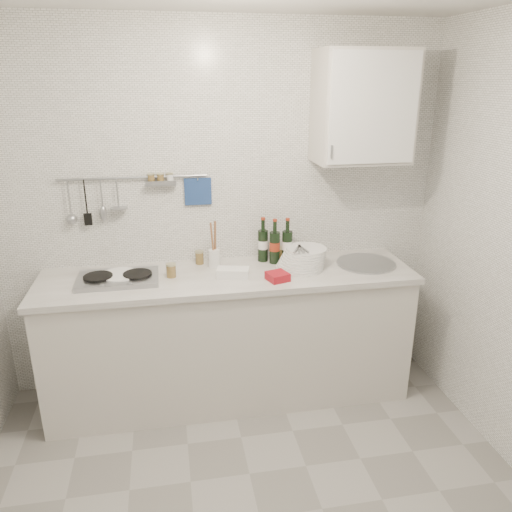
{
  "coord_description": "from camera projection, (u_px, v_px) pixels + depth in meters",
  "views": [
    {
      "loc": [
        -0.37,
        -1.91,
        2.12
      ],
      "look_at": [
        0.15,
        0.9,
        1.1
      ],
      "focal_mm": 35.0,
      "sensor_mm": 36.0,
      "label": 1
    }
  ],
  "objects": [
    {
      "name": "strawberry_punnet",
      "position": [
        278.0,
        276.0,
        3.14
      ],
      "size": [
        0.15,
        0.15,
        0.05
      ],
      "primitive_type": "cube",
      "rotation": [
        0.0,
        0.0,
        0.3
      ],
      "color": "#A91219",
      "rests_on": "counter"
    },
    {
      "name": "plate_stack_sink",
      "position": [
        303.0,
        259.0,
        3.34
      ],
      "size": [
        0.35,
        0.33,
        0.14
      ],
      "rotation": [
        0.0,
        0.0,
        -0.17
      ],
      "color": "white",
      "rests_on": "counter"
    },
    {
      "name": "jar_a",
      "position": [
        199.0,
        257.0,
        3.41
      ],
      "size": [
        0.06,
        0.06,
        0.09
      ],
      "rotation": [
        0.0,
        0.0,
        -0.25
      ],
      "color": "brown",
      "rests_on": "counter"
    },
    {
      "name": "jar_c",
      "position": [
        302.0,
        257.0,
        3.43
      ],
      "size": [
        0.07,
        0.07,
        0.08
      ],
      "rotation": [
        0.0,
        0.0,
        0.1
      ],
      "color": "brown",
      "rests_on": "counter"
    },
    {
      "name": "butter_dish",
      "position": [
        233.0,
        273.0,
        3.19
      ],
      "size": [
        0.22,
        0.14,
        0.06
      ],
      "primitive_type": "cube",
      "rotation": [
        0.0,
        0.0,
        -0.23
      ],
      "color": "white",
      "rests_on": "counter"
    },
    {
      "name": "plate_stack_hob",
      "position": [
        119.0,
        277.0,
        3.15
      ],
      "size": [
        0.26,
        0.25,
        0.04
      ],
      "rotation": [
        0.0,
        0.0,
        0.31
      ],
      "color": "#4A63A9",
      "rests_on": "counter"
    },
    {
      "name": "counter",
      "position": [
        231.0,
        339.0,
        3.43
      ],
      "size": [
        2.44,
        0.64,
        0.96
      ],
      "color": "beige",
      "rests_on": "floor"
    },
    {
      "name": "utensil_crock",
      "position": [
        214.0,
        256.0,
        3.36
      ],
      "size": [
        0.08,
        0.08,
        0.32
      ],
      "rotation": [
        0.0,
        0.0,
        0.04
      ],
      "color": "white",
      "rests_on": "counter"
    },
    {
      "name": "wine_bottles",
      "position": [
        275.0,
        240.0,
        3.42
      ],
      "size": [
        0.23,
        0.13,
        0.31
      ],
      "rotation": [
        0.0,
        0.0,
        -0.29
      ],
      "color": "black",
      "rests_on": "counter"
    },
    {
      "name": "wall_cabinet",
      "position": [
        363.0,
        107.0,
        3.18
      ],
      "size": [
        0.6,
        0.38,
        0.7
      ],
      "color": "beige",
      "rests_on": "back_wall"
    },
    {
      "name": "jar_d",
      "position": [
        171.0,
        270.0,
        3.19
      ],
      "size": [
        0.07,
        0.07,
        0.09
      ],
      "rotation": [
        0.0,
        0.0,
        0.36
      ],
      "color": "brown",
      "rests_on": "counter"
    },
    {
      "name": "wall_rail",
      "position": [
        131.0,
        192.0,
        3.23
      ],
      "size": [
        0.98,
        0.09,
        0.34
      ],
      "color": "#93969B",
      "rests_on": "back_wall"
    },
    {
      "name": "jar_b",
      "position": [
        280.0,
        254.0,
        3.48
      ],
      "size": [
        0.07,
        0.07,
        0.1
      ],
      "rotation": [
        0.0,
        0.0,
        -0.39
      ],
      "color": "brown",
      "rests_on": "counter"
    },
    {
      "name": "back_wall",
      "position": [
        222.0,
        213.0,
        3.43
      ],
      "size": [
        3.0,
        0.02,
        2.5
      ],
      "primitive_type": "cube",
      "color": "silver",
      "rests_on": "floor"
    }
  ]
}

